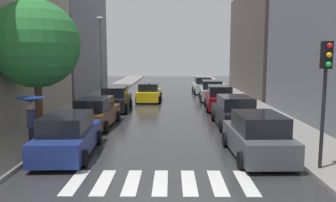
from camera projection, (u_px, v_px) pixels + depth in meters
The scene contains 19 objects.
ground_plane at pixel (167, 99), 31.40m from camera, with size 28.00×72.00×0.04m, color #2E2E30.
sidewalk_left at pixel (98, 98), 31.45m from camera, with size 3.00×72.00×0.15m, color gray.
sidewalk_right at pixel (237, 98), 31.33m from camera, with size 3.00×72.00×0.15m, color gray.
crosswalk_stripes at pixel (160, 182), 10.66m from camera, with size 5.85×2.20×0.01m.
building_left_mid at pixel (65, 38), 36.03m from camera, with size 6.00×15.36×11.79m, color slate.
building_right_mid at pixel (272, 43), 35.79m from camera, with size 6.00×16.19×10.79m, color #564C47.
parked_car_left_nearest at pixel (68, 136), 13.50m from camera, with size 2.23×4.85×1.71m.
parked_car_left_second at pixel (96, 113), 19.04m from camera, with size 2.23×4.82×1.66m.
parked_car_left_third at pixel (116, 99), 24.74m from camera, with size 2.02×4.49×1.76m.
parked_car_right_nearest at pixel (257, 137), 13.23m from camera, with size 2.22×4.54×1.77m.
parked_car_right_second at pixel (234, 112), 19.09m from camera, with size 2.21×4.76×1.74m.
parked_car_right_third at pixel (219, 98), 25.09m from camera, with size 2.20×4.53×1.82m.
parked_car_right_fourth at pixel (212, 91), 30.30m from camera, with size 2.29×4.59×1.82m.
parked_car_right_fifth at pixel (202, 86), 36.30m from camera, with size 2.08×4.27×1.74m.
taxi_midroad at pixel (149, 93), 29.64m from camera, with size 2.14×4.40×1.81m.
pedestrian_foreground at pixel (31, 110), 14.05m from camera, with size 1.17×1.17×2.11m.
street_tree_left at pixel (36, 44), 16.83m from camera, with size 4.38×4.38×6.61m.
traffic_light_right_corner at pixel (326, 77), 11.17m from camera, with size 0.30×0.42×4.30m.
lamp_post_left at pixel (101, 53), 28.13m from camera, with size 0.60×0.28×7.05m.
Camera 1 is at (0.33, -7.15, 3.96)m, focal length 36.12 mm.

